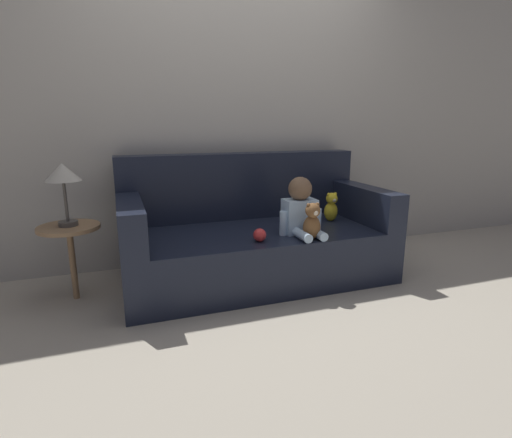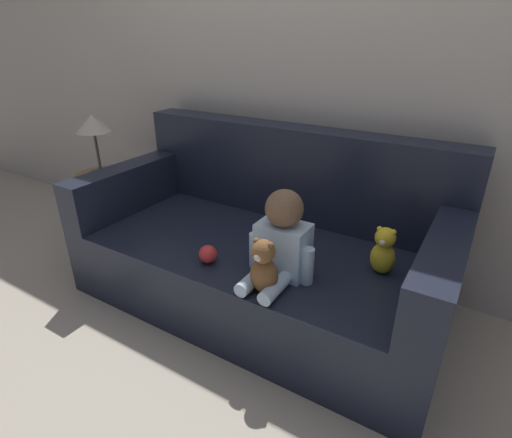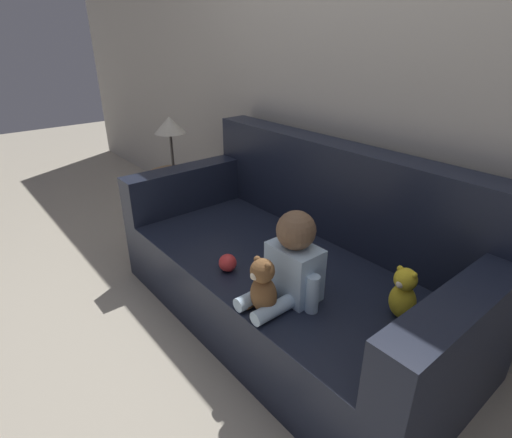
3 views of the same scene
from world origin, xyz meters
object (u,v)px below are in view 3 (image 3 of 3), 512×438
object	(u,v)px
couch	(296,265)
teddy_bear_brown	(263,288)
person_baby	(292,263)
side_table	(172,151)
toy_ball	(228,263)
plush_toy_side	(403,294)

from	to	relation	value
couch	teddy_bear_brown	distance (m)	0.56
person_baby	side_table	distance (m)	1.55
couch	teddy_bear_brown	size ratio (longest dim) A/B	7.69
teddy_bear_brown	side_table	size ratio (longest dim) A/B	0.28
teddy_bear_brown	toy_ball	size ratio (longest dim) A/B	2.88
couch	side_table	world-z (taller)	couch
plush_toy_side	side_table	xyz separation A→B (m)	(-1.91, 0.03, 0.16)
couch	teddy_bear_brown	world-z (taller)	couch
plush_toy_side	toy_ball	xyz separation A→B (m)	(-0.73, -0.34, -0.07)
person_baby	plush_toy_side	size ratio (longest dim) A/B	1.75
teddy_bear_brown	side_table	distance (m)	1.60
teddy_bear_brown	side_table	world-z (taller)	side_table
couch	teddy_bear_brown	bearing A→B (deg)	-60.32
teddy_bear_brown	plush_toy_side	distance (m)	0.56
person_baby	teddy_bear_brown	xyz separation A→B (m)	(0.01, -0.17, -0.05)
teddy_bear_brown	toy_ball	bearing A→B (deg)	168.31
toy_ball	side_table	bearing A→B (deg)	162.85
couch	plush_toy_side	xyz separation A→B (m)	(0.64, -0.05, 0.19)
toy_ball	side_table	xyz separation A→B (m)	(-1.18, 0.36, 0.23)
toy_ball	plush_toy_side	bearing A→B (deg)	25.01
person_baby	toy_ball	size ratio (longest dim) A/B	4.58
toy_ball	side_table	world-z (taller)	side_table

